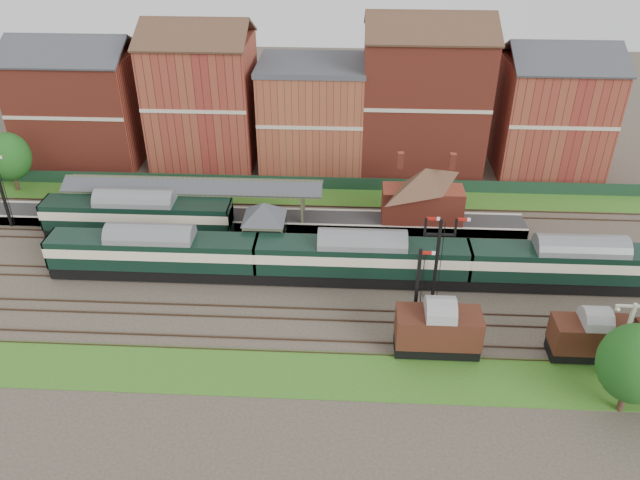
{
  "coord_description": "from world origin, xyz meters",
  "views": [
    {
      "loc": [
        4.63,
        -45.72,
        32.45
      ],
      "look_at": [
        2.15,
        2.0,
        3.0
      ],
      "focal_mm": 35.0,
      "sensor_mm": 36.0,
      "label": 1
    }
  ],
  "objects_px": {
    "semaphore_bracket": "(438,255)",
    "platform_railcar": "(138,215)",
    "signal_box": "(265,230)",
    "goods_van_a": "(438,329)",
    "dmu_train": "(362,258)"
  },
  "relations": [
    {
      "from": "semaphore_bracket",
      "to": "goods_van_a",
      "type": "xyz_separation_m",
      "value": [
        -0.45,
        -6.5,
        -2.45
      ]
    },
    {
      "from": "semaphore_bracket",
      "to": "platform_railcar",
      "type": "relative_size",
      "value": 0.44
    },
    {
      "from": "signal_box",
      "to": "goods_van_a",
      "type": "distance_m",
      "value": 19.08
    },
    {
      "from": "signal_box",
      "to": "platform_railcar",
      "type": "distance_m",
      "value": 13.41
    },
    {
      "from": "dmu_train",
      "to": "semaphore_bracket",
      "type": "bearing_deg",
      "value": -22.15
    },
    {
      "from": "dmu_train",
      "to": "platform_railcar",
      "type": "relative_size",
      "value": 3.01
    },
    {
      "from": "semaphore_bracket",
      "to": "platform_railcar",
      "type": "bearing_deg",
      "value": 162.2
    },
    {
      "from": "platform_railcar",
      "to": "goods_van_a",
      "type": "distance_m",
      "value": 31.64
    },
    {
      "from": "signal_box",
      "to": "semaphore_bracket",
      "type": "relative_size",
      "value": 0.73
    },
    {
      "from": "signal_box",
      "to": "platform_railcar",
      "type": "bearing_deg",
      "value": 165.95
    },
    {
      "from": "platform_railcar",
      "to": "goods_van_a",
      "type": "bearing_deg",
      "value": -29.33
    },
    {
      "from": "semaphore_bracket",
      "to": "platform_railcar",
      "type": "height_order",
      "value": "semaphore_bracket"
    },
    {
      "from": "semaphore_bracket",
      "to": "dmu_train",
      "type": "distance_m",
      "value": 6.97
    },
    {
      "from": "goods_van_a",
      "to": "dmu_train",
      "type": "bearing_deg",
      "value": 122.32
    },
    {
      "from": "signal_box",
      "to": "goods_van_a",
      "type": "height_order",
      "value": "signal_box"
    }
  ]
}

